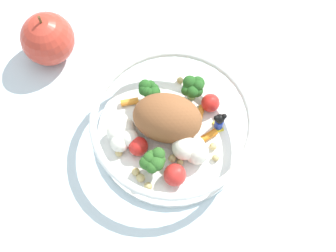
{
  "coord_description": "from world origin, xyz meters",
  "views": [
    {
      "loc": [
        0.19,
        -0.18,
        0.6
      ],
      "look_at": [
        -0.0,
        -0.0,
        0.03
      ],
      "focal_mm": 49.54,
      "sensor_mm": 36.0,
      "label": 1
    }
  ],
  "objects": [
    {
      "name": "loose_apple",
      "position": [
        -0.22,
        -0.04,
        0.04
      ],
      "size": [
        0.08,
        0.08,
        0.09
      ],
      "color": "#BC3828",
      "rests_on": "ground_plane"
    },
    {
      "name": "food_container",
      "position": [
        -0.0,
        -0.01,
        0.03
      ],
      "size": [
        0.22,
        0.22,
        0.07
      ],
      "color": "white",
      "rests_on": "ground_plane"
    },
    {
      "name": "ground_plane",
      "position": [
        0.0,
        0.0,
        0.0
      ],
      "size": [
        2.4,
        2.4,
        0.0
      ],
      "primitive_type": "plane",
      "color": "silver"
    }
  ]
}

